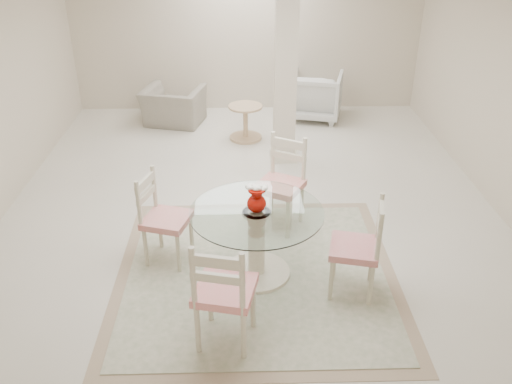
{
  "coord_description": "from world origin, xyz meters",
  "views": [
    {
      "loc": [
        -0.1,
        -5.94,
        3.39
      ],
      "look_at": [
        0.03,
        -1.29,
        0.85
      ],
      "focal_mm": 38.0,
      "sensor_mm": 36.0,
      "label": 1
    }
  ],
  "objects_px": {
    "dining_chair_east": "(363,242)",
    "dining_chair_west": "(160,212)",
    "dining_table": "(257,243)",
    "dining_chair_north": "(283,176)",
    "armchair_white": "(315,96)",
    "side_table": "(246,124)",
    "red_vase": "(257,199)",
    "recliner_taupe": "(173,106)",
    "column": "(286,68)",
    "dining_chair_south": "(223,287)"
  },
  "relations": [
    {
      "from": "recliner_taupe",
      "to": "armchair_white",
      "type": "distance_m",
      "value": 2.42
    },
    {
      "from": "dining_chair_south",
      "to": "recliner_taupe",
      "type": "distance_m",
      "value": 5.32
    },
    {
      "from": "side_table",
      "to": "dining_chair_south",
      "type": "bearing_deg",
      "value": -92.92
    },
    {
      "from": "dining_chair_east",
      "to": "side_table",
      "type": "height_order",
      "value": "dining_chair_east"
    },
    {
      "from": "dining_chair_east",
      "to": "side_table",
      "type": "xyz_separation_m",
      "value": [
        -1.05,
        3.84,
        -0.33
      ]
    },
    {
      "from": "recliner_taupe",
      "to": "armchair_white",
      "type": "relative_size",
      "value": 1.09
    },
    {
      "from": "dining_chair_north",
      "to": "side_table",
      "type": "relative_size",
      "value": 2.15
    },
    {
      "from": "dining_chair_south",
      "to": "armchair_white",
      "type": "xyz_separation_m",
      "value": [
        1.44,
        5.43,
        -0.23
      ]
    },
    {
      "from": "column",
      "to": "recliner_taupe",
      "type": "bearing_deg",
      "value": 140.44
    },
    {
      "from": "red_vase",
      "to": "dining_chair_west",
      "type": "relative_size",
      "value": 0.26
    },
    {
      "from": "red_vase",
      "to": "dining_chair_north",
      "type": "height_order",
      "value": "dining_chair_north"
    },
    {
      "from": "dining_chair_south",
      "to": "side_table",
      "type": "distance_m",
      "value": 4.54
    },
    {
      "from": "dining_chair_north",
      "to": "armchair_white",
      "type": "xyz_separation_m",
      "value": [
        0.82,
        3.48,
        -0.23
      ]
    },
    {
      "from": "dining_table",
      "to": "dining_chair_south",
      "type": "relative_size",
      "value": 1.09
    },
    {
      "from": "red_vase",
      "to": "dining_chair_west",
      "type": "distance_m",
      "value": 1.06
    },
    {
      "from": "dining_chair_east",
      "to": "dining_chair_west",
      "type": "xyz_separation_m",
      "value": [
        -1.95,
        0.61,
        -0.01
      ]
    },
    {
      "from": "dining_table",
      "to": "dining_chair_north",
      "type": "distance_m",
      "value": 1.05
    },
    {
      "from": "dining_chair_east",
      "to": "dining_chair_north",
      "type": "height_order",
      "value": "dining_chair_north"
    },
    {
      "from": "side_table",
      "to": "armchair_white",
      "type": "bearing_deg",
      "value": 36.99
    },
    {
      "from": "dining_table",
      "to": "recliner_taupe",
      "type": "height_order",
      "value": "dining_table"
    },
    {
      "from": "column",
      "to": "dining_chair_north",
      "type": "relative_size",
      "value": 2.28
    },
    {
      "from": "dining_chair_east",
      "to": "dining_chair_south",
      "type": "height_order",
      "value": "dining_chair_south"
    },
    {
      "from": "dining_chair_east",
      "to": "armchair_white",
      "type": "height_order",
      "value": "dining_chair_east"
    },
    {
      "from": "dining_chair_east",
      "to": "recliner_taupe",
      "type": "height_order",
      "value": "dining_chair_east"
    },
    {
      "from": "column",
      "to": "armchair_white",
      "type": "xyz_separation_m",
      "value": [
        0.66,
        1.66,
        -0.95
      ]
    },
    {
      "from": "dining_chair_north",
      "to": "dining_chair_south",
      "type": "xyz_separation_m",
      "value": [
        -0.62,
        -1.95,
        0.0
      ]
    },
    {
      "from": "dining_table",
      "to": "armchair_white",
      "type": "bearing_deg",
      "value": 75.66
    },
    {
      "from": "column",
      "to": "dining_chair_south",
      "type": "distance_m",
      "value": 3.92
    },
    {
      "from": "dining_chair_north",
      "to": "dining_chair_west",
      "type": "relative_size",
      "value": 1.08
    },
    {
      "from": "red_vase",
      "to": "side_table",
      "type": "bearing_deg",
      "value": 91.17
    },
    {
      "from": "dining_chair_south",
      "to": "armchair_white",
      "type": "height_order",
      "value": "dining_chair_south"
    },
    {
      "from": "dining_chair_east",
      "to": "side_table",
      "type": "distance_m",
      "value": 4.0
    },
    {
      "from": "dining_chair_south",
      "to": "armchair_white",
      "type": "bearing_deg",
      "value": -92.2
    },
    {
      "from": "column",
      "to": "dining_table",
      "type": "relative_size",
      "value": 2.09
    },
    {
      "from": "dining_table",
      "to": "armchair_white",
      "type": "distance_m",
      "value": 4.6
    },
    {
      "from": "column",
      "to": "dining_chair_south",
      "type": "xyz_separation_m",
      "value": [
        -0.78,
        -3.78,
        -0.72
      ]
    },
    {
      "from": "column",
      "to": "recliner_taupe",
      "type": "height_order",
      "value": "column"
    },
    {
      "from": "dining_table",
      "to": "dining_chair_east",
      "type": "distance_m",
      "value": 1.04
    },
    {
      "from": "recliner_taupe",
      "to": "dining_chair_west",
      "type": "bearing_deg",
      "value": 108.43
    },
    {
      "from": "red_vase",
      "to": "dining_chair_east",
      "type": "xyz_separation_m",
      "value": [
        0.98,
        -0.31,
        -0.29
      ]
    },
    {
      "from": "red_vase",
      "to": "dining_table",
      "type": "bearing_deg",
      "value": -95.71
    },
    {
      "from": "dining_chair_south",
      "to": "recliner_taupe",
      "type": "bearing_deg",
      "value": -66.82
    },
    {
      "from": "dining_chair_south",
      "to": "side_table",
      "type": "bearing_deg",
      "value": -80.27
    },
    {
      "from": "dining_chair_north",
      "to": "dining_chair_west",
      "type": "distance_m",
      "value": 1.46
    },
    {
      "from": "dining_chair_east",
      "to": "dining_chair_west",
      "type": "relative_size",
      "value": 1.01
    },
    {
      "from": "column",
      "to": "dining_chair_west",
      "type": "xyz_separation_m",
      "value": [
        -1.45,
        -2.49,
        -0.77
      ]
    },
    {
      "from": "red_vase",
      "to": "armchair_white",
      "type": "relative_size",
      "value": 0.32
    },
    {
      "from": "column",
      "to": "dining_chair_west",
      "type": "distance_m",
      "value": 2.98
    },
    {
      "from": "red_vase",
      "to": "side_table",
      "type": "height_order",
      "value": "red_vase"
    },
    {
      "from": "armchair_white",
      "to": "side_table",
      "type": "height_order",
      "value": "armchair_white"
    }
  ]
}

